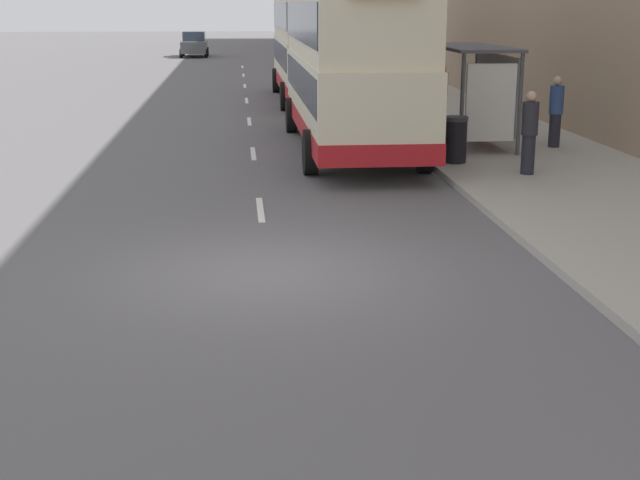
{
  "coord_description": "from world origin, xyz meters",
  "views": [
    {
      "loc": [
        -0.39,
        -12.01,
        3.68
      ],
      "look_at": [
        2.4,
        17.86,
        -4.33
      ],
      "focal_mm": 50.0,
      "sensor_mm": 36.0,
      "label": 1
    }
  ],
  "objects_px": {
    "bus_shelter": "(481,76)",
    "litter_bin": "(455,139)",
    "pedestrian_3": "(488,97)",
    "double_decker_bus_near": "(350,60)",
    "pedestrian_1": "(529,132)",
    "pedestrian_2": "(419,102)",
    "pedestrian_at_shelter": "(556,111)",
    "car_0": "(194,44)",
    "double_decker_bus_ahead": "(313,40)",
    "pedestrian_4": "(442,93)"
  },
  "relations": [
    {
      "from": "car_0",
      "to": "double_decker_bus_near",
      "type": "bearing_deg",
      "value": 97.79
    },
    {
      "from": "litter_bin",
      "to": "double_decker_bus_ahead",
      "type": "bearing_deg",
      "value": 97.55
    },
    {
      "from": "double_decker_bus_ahead",
      "to": "pedestrian_4",
      "type": "relative_size",
      "value": 5.98
    },
    {
      "from": "pedestrian_at_shelter",
      "to": "bus_shelter",
      "type": "bearing_deg",
      "value": 163.27
    },
    {
      "from": "bus_shelter",
      "to": "litter_bin",
      "type": "bearing_deg",
      "value": -115.73
    },
    {
      "from": "double_decker_bus_ahead",
      "to": "pedestrian_4",
      "type": "height_order",
      "value": "double_decker_bus_ahead"
    },
    {
      "from": "bus_shelter",
      "to": "pedestrian_1",
      "type": "height_order",
      "value": "bus_shelter"
    },
    {
      "from": "double_decker_bus_ahead",
      "to": "pedestrian_2",
      "type": "height_order",
      "value": "double_decker_bus_ahead"
    },
    {
      "from": "pedestrian_at_shelter",
      "to": "pedestrian_2",
      "type": "height_order",
      "value": "pedestrian_at_shelter"
    },
    {
      "from": "double_decker_bus_ahead",
      "to": "pedestrian_2",
      "type": "distance_m",
      "value": 9.97
    },
    {
      "from": "pedestrian_1",
      "to": "pedestrian_2",
      "type": "distance_m",
      "value": 6.88
    },
    {
      "from": "pedestrian_1",
      "to": "pedestrian_4",
      "type": "relative_size",
      "value": 1.03
    },
    {
      "from": "pedestrian_at_shelter",
      "to": "litter_bin",
      "type": "distance_m",
      "value": 3.66
    },
    {
      "from": "bus_shelter",
      "to": "double_decker_bus_ahead",
      "type": "height_order",
      "value": "double_decker_bus_ahead"
    },
    {
      "from": "pedestrian_2",
      "to": "litter_bin",
      "type": "height_order",
      "value": "pedestrian_2"
    },
    {
      "from": "bus_shelter",
      "to": "pedestrian_3",
      "type": "distance_m",
      "value": 3.47
    },
    {
      "from": "pedestrian_at_shelter",
      "to": "pedestrian_4",
      "type": "height_order",
      "value": "pedestrian_at_shelter"
    },
    {
      "from": "car_0",
      "to": "pedestrian_1",
      "type": "distance_m",
      "value": 47.13
    },
    {
      "from": "pedestrian_3",
      "to": "litter_bin",
      "type": "height_order",
      "value": "pedestrian_3"
    },
    {
      "from": "pedestrian_1",
      "to": "pedestrian_2",
      "type": "relative_size",
      "value": 1.1
    },
    {
      "from": "double_decker_bus_near",
      "to": "pedestrian_2",
      "type": "distance_m",
      "value": 3.66
    },
    {
      "from": "pedestrian_at_shelter",
      "to": "pedestrian_4",
      "type": "distance_m",
      "value": 5.55
    },
    {
      "from": "double_decker_bus_ahead",
      "to": "pedestrian_2",
      "type": "xyz_separation_m",
      "value": [
        2.21,
        -9.63,
        -1.33
      ]
    },
    {
      "from": "pedestrian_at_shelter",
      "to": "pedestrian_3",
      "type": "xyz_separation_m",
      "value": [
        -0.69,
        3.72,
        -0.01
      ]
    },
    {
      "from": "car_0",
      "to": "litter_bin",
      "type": "bearing_deg",
      "value": 99.91
    },
    {
      "from": "bus_shelter",
      "to": "pedestrian_3",
      "type": "height_order",
      "value": "bus_shelter"
    },
    {
      "from": "pedestrian_2",
      "to": "pedestrian_3",
      "type": "bearing_deg",
      "value": 11.63
    },
    {
      "from": "pedestrian_1",
      "to": "litter_bin",
      "type": "bearing_deg",
      "value": 128.0
    },
    {
      "from": "bus_shelter",
      "to": "pedestrian_1",
      "type": "relative_size",
      "value": 2.39
    },
    {
      "from": "double_decker_bus_near",
      "to": "pedestrian_1",
      "type": "xyz_separation_m",
      "value": [
        3.28,
        -4.3,
        -1.25
      ]
    },
    {
      "from": "car_0",
      "to": "litter_bin",
      "type": "height_order",
      "value": "car_0"
    },
    {
      "from": "pedestrian_1",
      "to": "pedestrian_3",
      "type": "xyz_separation_m",
      "value": [
        1.15,
        7.25,
        -0.01
      ]
    },
    {
      "from": "pedestrian_2",
      "to": "bus_shelter",
      "type": "bearing_deg",
      "value": -70.08
    },
    {
      "from": "litter_bin",
      "to": "pedestrian_2",
      "type": "bearing_deg",
      "value": 87.49
    },
    {
      "from": "pedestrian_3",
      "to": "double_decker_bus_near",
      "type": "bearing_deg",
      "value": -146.36
    },
    {
      "from": "pedestrian_1",
      "to": "double_decker_bus_near",
      "type": "bearing_deg",
      "value": 127.31
    },
    {
      "from": "double_decker_bus_near",
      "to": "litter_bin",
      "type": "xyz_separation_m",
      "value": [
        2.08,
        -2.76,
        -1.61
      ]
    },
    {
      "from": "pedestrian_at_shelter",
      "to": "pedestrian_4",
      "type": "relative_size",
      "value": 1.03
    },
    {
      "from": "car_0",
      "to": "litter_bin",
      "type": "relative_size",
      "value": 4.04
    },
    {
      "from": "pedestrian_1",
      "to": "pedestrian_4",
      "type": "distance_m",
      "value": 8.81
    },
    {
      "from": "double_decker_bus_near",
      "to": "pedestrian_3",
      "type": "relative_size",
      "value": 5.97
    },
    {
      "from": "bus_shelter",
      "to": "litter_bin",
      "type": "height_order",
      "value": "bus_shelter"
    },
    {
      "from": "car_0",
      "to": "pedestrian_2",
      "type": "height_order",
      "value": "pedestrian_2"
    },
    {
      "from": "bus_shelter",
      "to": "double_decker_bus_near",
      "type": "xyz_separation_m",
      "value": [
        -3.3,
        0.23,
        0.41
      ]
    },
    {
      "from": "double_decker_bus_near",
      "to": "double_decker_bus_ahead",
      "type": "relative_size",
      "value": 1.01
    },
    {
      "from": "pedestrian_at_shelter",
      "to": "pedestrian_2",
      "type": "distance_m",
      "value": 4.32
    },
    {
      "from": "car_0",
      "to": "pedestrian_at_shelter",
      "type": "relative_size",
      "value": 2.4
    },
    {
      "from": "pedestrian_at_shelter",
      "to": "pedestrian_3",
      "type": "distance_m",
      "value": 3.78
    },
    {
      "from": "car_0",
      "to": "pedestrian_3",
      "type": "height_order",
      "value": "pedestrian_3"
    },
    {
      "from": "bus_shelter",
      "to": "pedestrian_2",
      "type": "distance_m",
      "value": 3.05
    }
  ]
}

